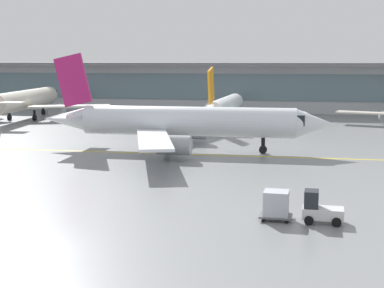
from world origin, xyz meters
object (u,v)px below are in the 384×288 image
(gate_airplane_1, at_px, (25,100))
(taxiing_regional_jet, at_px, (185,122))
(gate_airplane_2, at_px, (225,107))
(baggage_tug, at_px, (319,209))
(cargo_dolly_lead, at_px, (276,204))

(gate_airplane_1, xyz_separation_m, taxiing_regional_jet, (33.83, -27.85, 0.06))
(gate_airplane_2, distance_m, taxiing_regional_jet, 27.26)
(gate_airplane_1, height_order, taxiing_regional_jet, taxiing_regional_jet)
(taxiing_regional_jet, height_order, baggage_tug, taxiing_regional_jet)
(gate_airplane_1, bearing_deg, cargo_dolly_lead, -145.18)
(gate_airplane_2, bearing_deg, taxiing_regional_jet, -179.31)
(gate_airplane_2, distance_m, cargo_dolly_lead, 54.12)
(gate_airplane_1, distance_m, gate_airplane_2, 34.81)
(cargo_dolly_lead, bearing_deg, baggage_tug, -0.00)
(gate_airplane_1, distance_m, baggage_tug, 72.13)
(gate_airplane_2, height_order, baggage_tug, gate_airplane_2)
(baggage_tug, distance_m, cargo_dolly_lead, 2.78)
(taxiing_regional_jet, relative_size, baggage_tug, 12.58)
(gate_airplane_1, relative_size, taxiing_regional_jet, 0.98)
(gate_airplane_2, relative_size, cargo_dolly_lead, 12.95)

